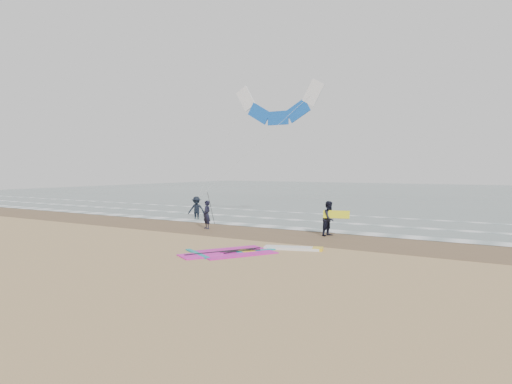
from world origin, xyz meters
The scene contains 11 objects.
ground centered at (0.00, 0.00, 0.00)m, with size 120.00×120.00×0.00m, color tan.
sea_water centered at (0.00, 48.00, 0.01)m, with size 120.00×80.00×0.02m, color #47605E.
wet_sand_band centered at (0.00, 6.00, 0.00)m, with size 120.00×5.00×0.01m, color brown.
foam_waterline centered at (0.00, 10.44, 0.03)m, with size 120.00×9.15×0.02m.
windsurf_rig centered at (1.35, 0.95, 0.03)m, with size 5.03×4.76×0.12m.
person_standing centered at (-4.47, 5.67, 0.80)m, with size 0.58×0.38×1.59m, color black.
person_walking centered at (2.42, 6.73, 0.88)m, with size 0.85×0.66×1.76m, color black.
person_wading centered at (-8.68, 10.03, 0.90)m, with size 1.16×0.67×1.80m, color black.
held_pole centered at (-4.17, 5.67, 1.17)m, with size 0.17×0.86×1.82m.
carried_kiteboard centered at (2.82, 6.63, 1.11)m, with size 1.30×0.51×0.39m.
surf_kite centered at (-3.43, 12.09, 7.44)m, with size 8.57×2.12×7.85m.
Camera 1 is at (11.02, -14.65, 3.40)m, focal length 32.00 mm.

